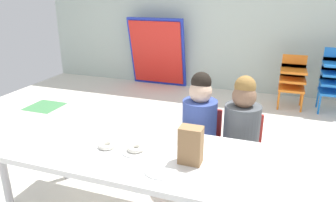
% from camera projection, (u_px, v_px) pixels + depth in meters
% --- Properties ---
extents(ground_plane, '(6.26, 5.04, 0.02)m').
position_uv_depth(ground_plane, '(188.00, 173.00, 2.73)').
color(ground_plane, silver).
extents(back_wall, '(6.26, 0.10, 2.59)m').
position_uv_depth(back_wall, '(238.00, 3.00, 4.54)').
color(back_wall, '#B2C1B7').
rests_on(back_wall, ground_plane).
extents(craft_table, '(1.79, 0.71, 0.55)m').
position_uv_depth(craft_table, '(141.00, 157.00, 1.96)').
color(craft_table, white).
rests_on(craft_table, ground_plane).
extents(seated_child_near_camera, '(0.32, 0.32, 0.92)m').
position_uv_depth(seated_child_near_camera, '(200.00, 120.00, 2.39)').
color(seated_child_near_camera, red).
rests_on(seated_child_near_camera, ground_plane).
extents(seated_child_middle_seat, '(0.32, 0.31, 0.92)m').
position_uv_depth(seated_child_middle_seat, '(242.00, 125.00, 2.29)').
color(seated_child_middle_seat, red).
rests_on(seated_child_middle_seat, ground_plane).
extents(kid_chair_orange_stack, '(0.32, 0.30, 0.68)m').
position_uv_depth(kid_chair_orange_stack, '(293.00, 78.00, 4.11)').
color(kid_chair_orange_stack, orange).
rests_on(kid_chair_orange_stack, ground_plane).
extents(kid_chair_blue_stack, '(0.32, 0.30, 0.80)m').
position_uv_depth(kid_chair_blue_stack, '(335.00, 77.00, 3.94)').
color(kid_chair_blue_stack, blue).
rests_on(kid_chair_blue_stack, ground_plane).
extents(folded_activity_table, '(0.90, 0.29, 1.09)m').
position_uv_depth(folded_activity_table, '(157.00, 53.00, 4.98)').
color(folded_activity_table, '#1E33BF').
rests_on(folded_activity_table, ground_plane).
extents(paper_bag_brown, '(0.13, 0.09, 0.22)m').
position_uv_depth(paper_bag_brown, '(191.00, 145.00, 1.77)').
color(paper_bag_brown, '#9E754C').
rests_on(paper_bag_brown, craft_table).
extents(paper_plate_near_edge, '(0.18, 0.18, 0.01)m').
position_uv_depth(paper_plate_near_edge, '(136.00, 151.00, 1.93)').
color(paper_plate_near_edge, white).
rests_on(paper_plate_near_edge, craft_table).
extents(paper_plate_center_table, '(0.18, 0.18, 0.01)m').
position_uv_depth(paper_plate_center_table, '(161.00, 171.00, 1.72)').
color(paper_plate_center_table, white).
rests_on(paper_plate_center_table, craft_table).
extents(donut_powdered_on_plate, '(0.11, 0.11, 0.03)m').
position_uv_depth(donut_powdered_on_plate, '(136.00, 148.00, 1.93)').
color(donut_powdered_on_plate, white).
rests_on(donut_powdered_on_plate, craft_table).
extents(donut_powdered_loose, '(0.11, 0.11, 0.03)m').
position_uv_depth(donut_powdered_loose, '(107.00, 145.00, 1.98)').
color(donut_powdered_loose, white).
rests_on(donut_powdered_loose, craft_table).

